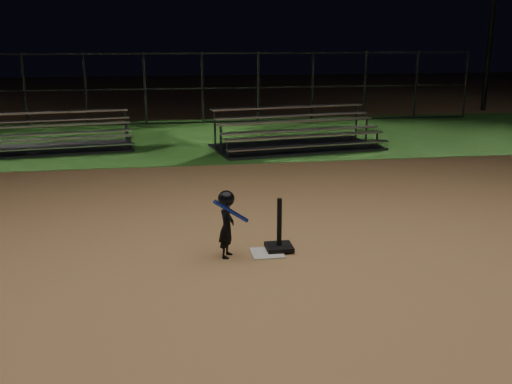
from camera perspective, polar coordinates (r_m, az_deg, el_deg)
name	(u,v)px	position (r m, az deg, el deg)	size (l,w,h in m)	color
ground	(267,254)	(8.23, 1.11, -6.17)	(80.00, 80.00, 0.00)	#A77B4B
grass_strip	(210,137)	(17.85, -4.59, 5.45)	(60.00, 8.00, 0.01)	#29601F
home_plate	(267,253)	(8.23, 1.11, -6.09)	(0.45, 0.45, 0.02)	beige
batting_tee	(279,240)	(8.31, 2.32, -4.79)	(0.38, 0.38, 0.76)	black
child_batter	(227,222)	(7.97, -2.93, -2.99)	(0.52, 0.49, 0.96)	black
bleacher_left	(56,143)	(16.62, -19.30, 4.62)	(4.29, 2.54, 0.99)	silver
bleacher_right	(297,141)	(15.96, 4.10, 5.12)	(4.80, 2.89, 1.11)	#B0B0B5
backstop_fence	(202,88)	(20.67, -5.34, 10.23)	(20.08, 0.08, 2.50)	#38383D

